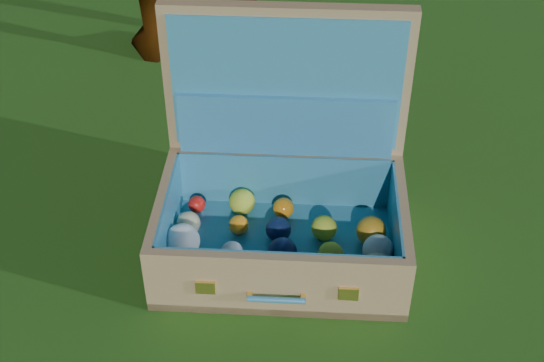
% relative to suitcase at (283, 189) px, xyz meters
% --- Properties ---
extents(ground, '(60.00, 60.00, 0.00)m').
position_rel_suitcase_xyz_m(ground, '(-0.11, 0.02, -0.15)').
color(ground, '#215114').
rests_on(ground, ground).
extents(suitcase, '(0.66, 0.57, 0.54)m').
position_rel_suitcase_xyz_m(suitcase, '(0.00, 0.00, 0.00)').
color(suitcase, tan).
rests_on(suitcase, ground).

